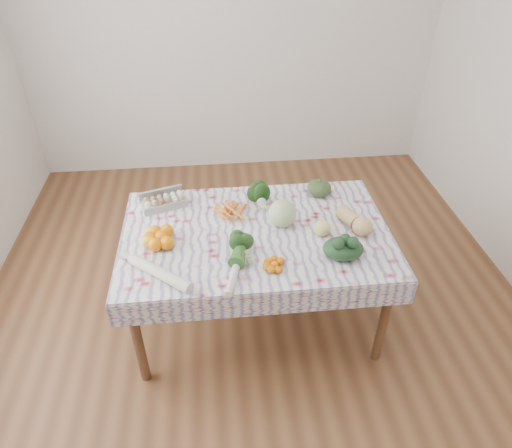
{
  "coord_description": "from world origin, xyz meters",
  "views": [
    {
      "loc": [
        -0.23,
        -2.23,
        2.49
      ],
      "look_at": [
        0.0,
        0.0,
        0.82
      ],
      "focal_mm": 32.0,
      "sensor_mm": 36.0,
      "label": 1
    }
  ],
  "objects_px": {
    "kabocha_squash": "(319,188)",
    "egg_carton": "(164,203)",
    "cabbage": "(283,213)",
    "dining_table": "(256,242)",
    "grapefruit": "(322,228)",
    "butternut_squash": "(355,220)"
  },
  "relations": [
    {
      "from": "cabbage",
      "to": "kabocha_squash",
      "type": "bearing_deg",
      "value": 46.48
    },
    {
      "from": "dining_table",
      "to": "egg_carton",
      "type": "bearing_deg",
      "value": 150.74
    },
    {
      "from": "dining_table",
      "to": "kabocha_squash",
      "type": "bearing_deg",
      "value": 38.17
    },
    {
      "from": "butternut_squash",
      "to": "grapefruit",
      "type": "relative_size",
      "value": 2.61
    },
    {
      "from": "dining_table",
      "to": "cabbage",
      "type": "bearing_deg",
      "value": 17.3
    },
    {
      "from": "egg_carton",
      "to": "grapefruit",
      "type": "distance_m",
      "value": 1.05
    },
    {
      "from": "cabbage",
      "to": "dining_table",
      "type": "bearing_deg",
      "value": -162.7
    },
    {
      "from": "dining_table",
      "to": "kabocha_squash",
      "type": "xyz_separation_m",
      "value": [
        0.48,
        0.37,
        0.14
      ]
    },
    {
      "from": "egg_carton",
      "to": "kabocha_squash",
      "type": "height_order",
      "value": "kabocha_squash"
    },
    {
      "from": "kabocha_squash",
      "to": "butternut_squash",
      "type": "height_order",
      "value": "butternut_squash"
    },
    {
      "from": "butternut_squash",
      "to": "grapefruit",
      "type": "bearing_deg",
      "value": 170.19
    },
    {
      "from": "kabocha_squash",
      "to": "grapefruit",
      "type": "height_order",
      "value": "kabocha_squash"
    },
    {
      "from": "dining_table",
      "to": "butternut_squash",
      "type": "height_order",
      "value": "butternut_squash"
    },
    {
      "from": "kabocha_squash",
      "to": "grapefruit",
      "type": "bearing_deg",
      "value": -100.04
    },
    {
      "from": "butternut_squash",
      "to": "dining_table",
      "type": "bearing_deg",
      "value": 155.06
    },
    {
      "from": "dining_table",
      "to": "grapefruit",
      "type": "distance_m",
      "value": 0.43
    },
    {
      "from": "cabbage",
      "to": "grapefruit",
      "type": "xyz_separation_m",
      "value": [
        0.23,
        -0.13,
        -0.04
      ]
    },
    {
      "from": "egg_carton",
      "to": "kabocha_squash",
      "type": "bearing_deg",
      "value": -15.02
    },
    {
      "from": "dining_table",
      "to": "grapefruit",
      "type": "height_order",
      "value": "grapefruit"
    },
    {
      "from": "cabbage",
      "to": "butternut_squash",
      "type": "xyz_separation_m",
      "value": [
        0.44,
        -0.08,
        -0.03
      ]
    },
    {
      "from": "dining_table",
      "to": "butternut_squash",
      "type": "relative_size",
      "value": 6.0
    },
    {
      "from": "kabocha_squash",
      "to": "egg_carton",
      "type": "bearing_deg",
      "value": -177.23
    }
  ]
}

